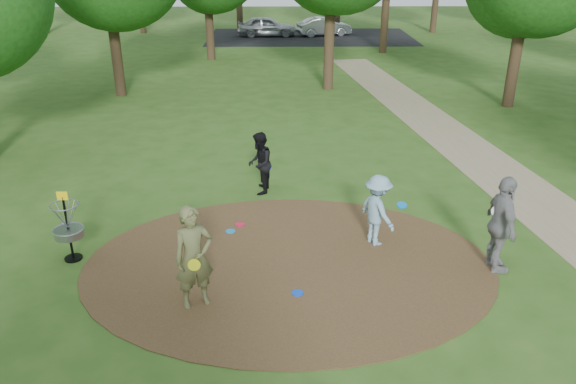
{
  "coord_description": "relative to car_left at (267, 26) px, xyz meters",
  "views": [
    {
      "loc": [
        -0.17,
        -9.89,
        6.07
      ],
      "look_at": [
        0.0,
        1.2,
        1.1
      ],
      "focal_mm": 35.0,
      "sensor_mm": 36.0,
      "label": 1
    }
  ],
  "objects": [
    {
      "name": "ground",
      "position": [
        1.04,
        -30.26,
        -0.68
      ],
      "size": [
        100.0,
        100.0,
        0.0
      ],
      "primitive_type": "plane",
      "color": "#2D5119",
      "rests_on": "ground"
    },
    {
      "name": "dirt_clearing",
      "position": [
        1.04,
        -30.26,
        -0.67
      ],
      "size": [
        8.4,
        8.4,
        0.02
      ],
      "primitive_type": "cylinder",
      "color": "#47301C",
      "rests_on": "ground"
    },
    {
      "name": "footpath",
      "position": [
        7.54,
        -28.26,
        -0.68
      ],
      "size": [
        7.55,
        39.89,
        0.01
      ],
      "primitive_type": "cube",
      "rotation": [
        0.0,
        0.0,
        0.14
      ],
      "color": "#8C7A5B",
      "rests_on": "ground"
    },
    {
      "name": "parking_lot",
      "position": [
        3.04,
        -0.26,
        -0.68
      ],
      "size": [
        14.0,
        8.0,
        0.01
      ],
      "primitive_type": "cube",
      "color": "black",
      "rests_on": "ground"
    },
    {
      "name": "player_observer_with_disc",
      "position": [
        -0.65,
        -31.59,
        0.29
      ],
      "size": [
        0.84,
        0.73,
        1.95
      ],
      "color": "brown",
      "rests_on": "ground"
    },
    {
      "name": "player_throwing_with_disc",
      "position": [
        2.96,
        -29.38,
        0.11
      ],
      "size": [
        1.13,
        1.19,
        1.6
      ],
      "color": "#80AABF",
      "rests_on": "ground"
    },
    {
      "name": "player_walking_with_disc",
      "position": [
        0.35,
        -26.6,
        0.13
      ],
      "size": [
        0.68,
        0.84,
        1.64
      ],
      "color": "black",
      "rests_on": "ground"
    },
    {
      "name": "player_waiting_with_disc",
      "position": [
        5.19,
        -30.49,
        0.32
      ],
      "size": [
        0.53,
        1.2,
        2.02
      ],
      "color": "gray",
      "rests_on": "ground"
    },
    {
      "name": "disc_ground_cyan",
      "position": [
        -0.27,
        -28.83,
        -0.66
      ],
      "size": [
        0.22,
        0.22,
        0.02
      ],
      "primitive_type": "cylinder",
      "color": "#187FC1",
      "rests_on": "dirt_clearing"
    },
    {
      "name": "disc_ground_blue",
      "position": [
        1.19,
        -31.31,
        -0.66
      ],
      "size": [
        0.22,
        0.22,
        0.02
      ],
      "primitive_type": "cylinder",
      "color": "blue",
      "rests_on": "dirt_clearing"
    },
    {
      "name": "disc_ground_red",
      "position": [
        -0.07,
        -28.51,
        -0.66
      ],
      "size": [
        0.22,
        0.22,
        0.02
      ],
      "primitive_type": "cylinder",
      "color": "red",
      "rests_on": "dirt_clearing"
    },
    {
      "name": "car_left",
      "position": [
        0.0,
        0.0,
        0.0
      ],
      "size": [
        4.09,
        1.8,
        1.37
      ],
      "primitive_type": "imported",
      "rotation": [
        0.0,
        0.0,
        1.62
      ],
      "color": "#ADB0B5",
      "rests_on": "ground"
    },
    {
      "name": "car_right",
      "position": [
        3.99,
        0.24,
        -0.07
      ],
      "size": [
        3.96,
        2.19,
        1.24
      ],
      "primitive_type": "imported",
      "rotation": [
        0.0,
        0.0,
        1.82
      ],
      "color": "#B0B5B8",
      "rests_on": "ground"
    },
    {
      "name": "disc_golf_basket",
      "position": [
        -3.46,
        -29.96,
        0.19
      ],
      "size": [
        0.63,
        0.63,
        1.54
      ],
      "color": "black",
      "rests_on": "ground"
    }
  ]
}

